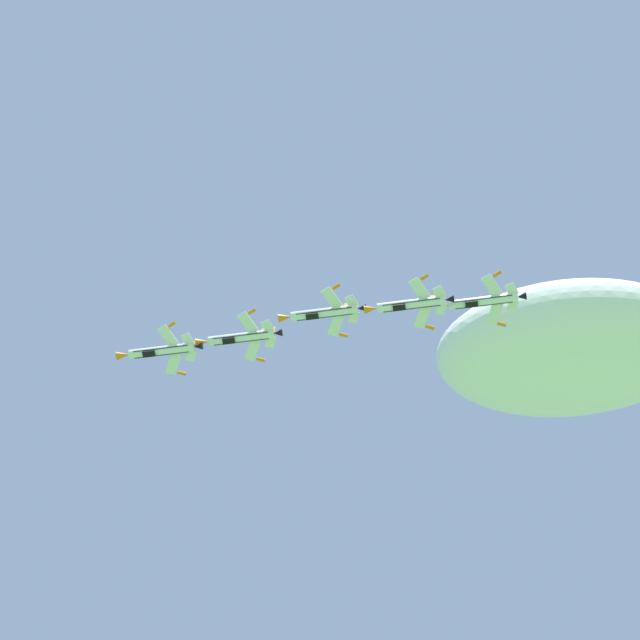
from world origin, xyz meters
The scene contains 6 objects.
cloud_high_distant centered at (67.81, 197.85, 239.48)m, with size 88.60×51.45×35.67m, color white.
fighter_jet_lead centered at (-34.02, 98.68, 131.49)m, with size 15.95×10.11×4.87m.
fighter_jet_left_wing centered at (-19.54, 98.38, 133.04)m, with size 15.95×10.27×4.67m.
fighter_jet_right_wing centered at (-4.09, 95.49, 134.49)m, with size 15.95×10.36×4.54m.
fighter_jet_left_outer centered at (11.44, 94.30, 133.27)m, with size 15.95×10.26×4.70m.
fighter_jet_right_outer centered at (24.25, 95.86, 134.44)m, with size 15.95×10.17×4.81m.
Camera 1 is at (5.97, -3.92, 1.94)m, focal length 52.05 mm.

